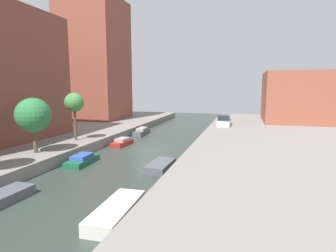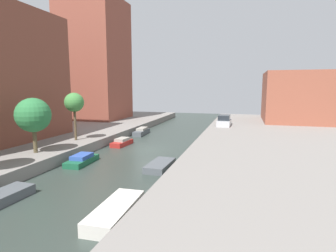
% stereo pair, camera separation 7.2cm
% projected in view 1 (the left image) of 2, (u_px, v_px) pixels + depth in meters
% --- Properties ---
extents(ground_plane, '(84.00, 84.00, 0.00)m').
position_uv_depth(ground_plane, '(147.00, 149.00, 29.13)').
color(ground_plane, '#2D3833').
extents(quay_left, '(20.00, 64.00, 1.00)m').
position_uv_depth(quay_left, '(31.00, 138.00, 33.09)').
color(quay_left, gray).
rests_on(quay_left, ground_plane).
extents(quay_right, '(20.00, 64.00, 1.00)m').
position_uv_depth(quay_right, '(300.00, 154.00, 25.04)').
color(quay_right, gray).
rests_on(quay_right, ground_plane).
extents(apartment_tower_far, '(10.00, 9.76, 20.67)m').
position_uv_depth(apartment_tower_far, '(95.00, 60.00, 48.09)').
color(apartment_tower_far, brown).
rests_on(apartment_tower_far, quay_left).
extents(low_block_right, '(10.00, 12.12, 8.10)m').
position_uv_depth(low_block_right, '(296.00, 97.00, 44.80)').
color(low_block_right, brown).
rests_on(low_block_right, quay_right).
extents(street_tree_1, '(2.94, 2.94, 4.75)m').
position_uv_depth(street_tree_1, '(33.00, 115.00, 23.08)').
color(street_tree_1, brown).
rests_on(street_tree_1, quay_left).
extents(street_tree_2, '(2.03, 2.03, 5.07)m').
position_uv_depth(street_tree_2, '(74.00, 103.00, 28.55)').
color(street_tree_2, brown).
rests_on(street_tree_2, quay_left).
extents(parked_car, '(1.91, 4.31, 1.59)m').
position_uv_depth(parked_car, '(224.00, 121.00, 40.06)').
color(parked_car, '#B7B7BC').
rests_on(parked_car, quay_right).
extents(moored_boat_left_1, '(1.65, 3.39, 0.59)m').
position_uv_depth(moored_boat_left_1, '(4.00, 197.00, 15.80)').
color(moored_boat_left_1, '#4C5156').
rests_on(moored_boat_left_1, ground_plane).
extents(moored_boat_left_2, '(1.68, 3.69, 0.83)m').
position_uv_depth(moored_boat_left_2, '(82.00, 160.00, 23.67)').
color(moored_boat_left_2, '#195638').
rests_on(moored_boat_left_2, ground_plane).
extents(moored_boat_left_3, '(1.51, 3.31, 0.84)m').
position_uv_depth(moored_boat_left_3, '(122.00, 142.00, 31.15)').
color(moored_boat_left_3, maroon).
rests_on(moored_boat_left_3, ground_plane).
extents(moored_boat_left_4, '(1.49, 4.31, 0.94)m').
position_uv_depth(moored_boat_left_4, '(142.00, 132.00, 38.31)').
color(moored_boat_left_4, '#4C5156').
rests_on(moored_boat_left_4, ground_plane).
extents(moored_boat_right_1, '(1.72, 4.45, 0.68)m').
position_uv_depth(moored_boat_right_1, '(117.00, 211.00, 13.87)').
color(moored_boat_right_1, beige).
rests_on(moored_boat_right_1, ground_plane).
extents(moored_boat_right_2, '(1.74, 3.69, 0.53)m').
position_uv_depth(moored_boat_right_2, '(160.00, 165.00, 22.26)').
color(moored_boat_right_2, '#4C5156').
rests_on(moored_boat_right_2, ground_plane).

